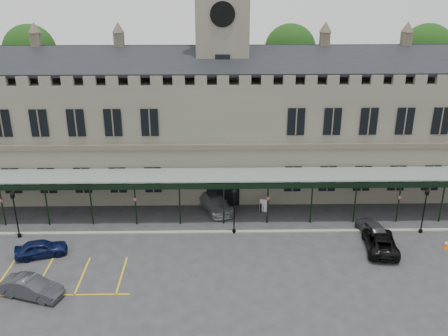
{
  "coord_description": "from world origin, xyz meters",
  "views": [
    {
      "loc": [
        -0.71,
        -33.51,
        22.06
      ],
      "look_at": [
        0.0,
        6.0,
        6.0
      ],
      "focal_mm": 40.0,
      "sensor_mm": 36.0,
      "label": 1
    }
  ],
  "objects_px": {
    "clock_tower": "(222,63)",
    "car_left_a": "(41,248)",
    "station_building": "(222,128)",
    "lamp_post_right": "(425,206)",
    "sign_board": "(264,206)",
    "lamp_post_mid": "(234,207)",
    "car_taxi": "(215,203)",
    "car_van": "(380,241)",
    "traffic_cone": "(447,244)",
    "car_right_a": "(372,228)",
    "lamp_post_left": "(15,210)",
    "car_left_b": "(31,287)"
  },
  "relations": [
    {
      "from": "clock_tower",
      "to": "traffic_cone",
      "type": "bearing_deg",
      "value": -36.04
    },
    {
      "from": "clock_tower",
      "to": "car_right_a",
      "type": "xyz_separation_m",
      "value": [
        13.0,
        -11.28,
        -12.41
      ]
    },
    {
      "from": "car_van",
      "to": "car_left_b",
      "type": "bearing_deg",
      "value": 19.69
    },
    {
      "from": "station_building",
      "to": "sign_board",
      "type": "distance_m",
      "value": 9.5
    },
    {
      "from": "car_right_a",
      "to": "car_left_b",
      "type": "bearing_deg",
      "value": 7.41
    },
    {
      "from": "clock_tower",
      "to": "car_left_a",
      "type": "relative_size",
      "value": 6.04
    },
    {
      "from": "lamp_post_mid",
      "to": "lamp_post_left",
      "type": "bearing_deg",
      "value": -178.72
    },
    {
      "from": "lamp_post_left",
      "to": "car_left_b",
      "type": "relative_size",
      "value": 0.98
    },
    {
      "from": "traffic_cone",
      "to": "car_left_a",
      "type": "height_order",
      "value": "car_left_a"
    },
    {
      "from": "car_left_b",
      "to": "car_van",
      "type": "relative_size",
      "value": 0.87
    },
    {
      "from": "lamp_post_mid",
      "to": "traffic_cone",
      "type": "distance_m",
      "value": 18.12
    },
    {
      "from": "car_taxi",
      "to": "lamp_post_right",
      "type": "bearing_deg",
      "value": -37.92
    },
    {
      "from": "station_building",
      "to": "car_van",
      "type": "height_order",
      "value": "station_building"
    },
    {
      "from": "car_van",
      "to": "car_right_a",
      "type": "bearing_deg",
      "value": -82.77
    },
    {
      "from": "station_building",
      "to": "traffic_cone",
      "type": "xyz_separation_m",
      "value": [
        18.62,
        -13.46,
        -6.09
      ]
    },
    {
      "from": "lamp_post_right",
      "to": "sign_board",
      "type": "distance_m",
      "value": 14.43
    },
    {
      "from": "car_taxi",
      "to": "car_left_b",
      "type": "bearing_deg",
      "value": -157.4
    },
    {
      "from": "car_left_b",
      "to": "car_right_a",
      "type": "xyz_separation_m",
      "value": [
        26.94,
        8.23,
        -0.04
      ]
    },
    {
      "from": "station_building",
      "to": "lamp_post_mid",
      "type": "xyz_separation_m",
      "value": [
        0.88,
        -10.48,
        -3.9
      ]
    },
    {
      "from": "station_building",
      "to": "car_right_a",
      "type": "height_order",
      "value": "station_building"
    },
    {
      "from": "lamp_post_right",
      "to": "car_right_a",
      "type": "height_order",
      "value": "lamp_post_right"
    },
    {
      "from": "lamp_post_right",
      "to": "car_van",
      "type": "relative_size",
      "value": 0.83
    },
    {
      "from": "traffic_cone",
      "to": "car_right_a",
      "type": "relative_size",
      "value": 0.19
    },
    {
      "from": "lamp_post_left",
      "to": "car_van",
      "type": "bearing_deg",
      "value": -4.73
    },
    {
      "from": "station_building",
      "to": "clock_tower",
      "type": "bearing_deg",
      "value": 90.0
    },
    {
      "from": "car_taxi",
      "to": "station_building",
      "type": "bearing_deg",
      "value": 58.87
    },
    {
      "from": "car_van",
      "to": "car_right_a",
      "type": "distance_m",
      "value": 2.27
    },
    {
      "from": "clock_tower",
      "to": "lamp_post_mid",
      "type": "bearing_deg",
      "value": -85.23
    },
    {
      "from": "car_left_b",
      "to": "car_van",
      "type": "distance_m",
      "value": 27.59
    },
    {
      "from": "lamp_post_mid",
      "to": "lamp_post_right",
      "type": "bearing_deg",
      "value": -0.82
    },
    {
      "from": "lamp_post_mid",
      "to": "car_van",
      "type": "height_order",
      "value": "lamp_post_mid"
    },
    {
      "from": "lamp_post_right",
      "to": "traffic_cone",
      "type": "distance_m",
      "value": 3.69
    },
    {
      "from": "traffic_cone",
      "to": "car_left_a",
      "type": "xyz_separation_m",
      "value": [
        -33.62,
        -0.53,
        0.32
      ]
    },
    {
      "from": "station_building",
      "to": "clock_tower",
      "type": "relative_size",
      "value": 2.42
    },
    {
      "from": "lamp_post_right",
      "to": "traffic_cone",
      "type": "xyz_separation_m",
      "value": [
        1.11,
        -2.74,
        -2.2
      ]
    },
    {
      "from": "car_taxi",
      "to": "car_right_a",
      "type": "xyz_separation_m",
      "value": [
        13.82,
        -5.28,
        -0.06
      ]
    },
    {
      "from": "car_left_b",
      "to": "car_taxi",
      "type": "relative_size",
      "value": 0.86
    },
    {
      "from": "car_taxi",
      "to": "car_right_a",
      "type": "relative_size",
      "value": 1.28
    },
    {
      "from": "car_taxi",
      "to": "lamp_post_mid",
      "type": "bearing_deg",
      "value": -92.8
    },
    {
      "from": "clock_tower",
      "to": "car_left_a",
      "type": "bearing_deg",
      "value": -136.81
    },
    {
      "from": "station_building",
      "to": "car_left_b",
      "type": "height_order",
      "value": "station_building"
    },
    {
      "from": "traffic_cone",
      "to": "sign_board",
      "type": "xyz_separation_m",
      "value": [
        -14.75,
        7.05,
        0.25
      ]
    },
    {
      "from": "lamp_post_right",
      "to": "traffic_cone",
      "type": "bearing_deg",
      "value": -68.06
    },
    {
      "from": "station_building",
      "to": "lamp_post_mid",
      "type": "distance_m",
      "value": 11.22
    },
    {
      "from": "traffic_cone",
      "to": "station_building",
      "type": "bearing_deg",
      "value": 144.14
    },
    {
      "from": "lamp_post_right",
      "to": "car_taxi",
      "type": "height_order",
      "value": "lamp_post_right"
    },
    {
      "from": "traffic_cone",
      "to": "car_taxi",
      "type": "distance_m",
      "value": 20.87
    },
    {
      "from": "lamp_post_left",
      "to": "car_van",
      "type": "distance_m",
      "value": 31.11
    },
    {
      "from": "lamp_post_mid",
      "to": "sign_board",
      "type": "bearing_deg",
      "value": 53.6
    },
    {
      "from": "lamp_post_right",
      "to": "traffic_cone",
      "type": "relative_size",
      "value": 5.61
    }
  ]
}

